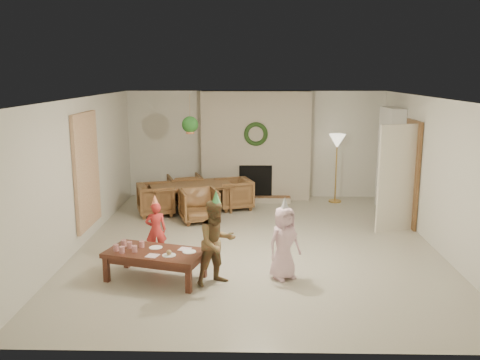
{
  "coord_description": "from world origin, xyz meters",
  "views": [
    {
      "loc": [
        -0.11,
        -8.42,
        2.91
      ],
      "look_at": [
        -0.3,
        0.4,
        1.05
      ],
      "focal_mm": 38.18,
      "sensor_mm": 36.0,
      "label": 1
    }
  ],
  "objects_px": {
    "child_red": "(156,230)",
    "child_plaid": "(217,243)",
    "child_pink": "(284,243)",
    "dining_chair_right": "(234,194)",
    "dining_table": "(192,198)",
    "coffee_table_top": "(155,253)",
    "dining_chair_far": "(185,189)",
    "dining_chair_left": "(156,199)",
    "dining_chair_near": "(199,205)"
  },
  "relations": [
    {
      "from": "dining_chair_right",
      "to": "dining_table",
      "type": "bearing_deg",
      "value": -90.0
    },
    {
      "from": "dining_chair_right",
      "to": "child_pink",
      "type": "bearing_deg",
      "value": -5.65
    },
    {
      "from": "child_red",
      "to": "child_plaid",
      "type": "xyz_separation_m",
      "value": [
        1.04,
        -1.02,
        0.15
      ]
    },
    {
      "from": "dining_chair_far",
      "to": "child_plaid",
      "type": "distance_m",
      "value": 4.59
    },
    {
      "from": "child_red",
      "to": "dining_table",
      "type": "bearing_deg",
      "value": -109.1
    },
    {
      "from": "dining_chair_far",
      "to": "child_red",
      "type": "xyz_separation_m",
      "value": [
        -0.02,
        -3.45,
        0.12
      ]
    },
    {
      "from": "child_pink",
      "to": "dining_chair_near",
      "type": "bearing_deg",
      "value": 84.36
    },
    {
      "from": "dining_chair_far",
      "to": "coffee_table_top",
      "type": "bearing_deg",
      "value": 73.69
    },
    {
      "from": "dining_chair_right",
      "to": "child_red",
      "type": "xyz_separation_m",
      "value": [
        -1.14,
        -3.03,
        0.12
      ]
    },
    {
      "from": "dining_chair_right",
      "to": "dining_chair_left",
      "type": "bearing_deg",
      "value": -90.0
    },
    {
      "from": "child_pink",
      "to": "dining_chair_far",
      "type": "bearing_deg",
      "value": 81.21
    },
    {
      "from": "dining_table",
      "to": "dining_chair_far",
      "type": "bearing_deg",
      "value": 90.0
    },
    {
      "from": "dining_chair_far",
      "to": "dining_chair_right",
      "type": "bearing_deg",
      "value": 141.34
    },
    {
      "from": "dining_chair_right",
      "to": "child_red",
      "type": "relative_size",
      "value": 0.8
    },
    {
      "from": "dining_table",
      "to": "dining_chair_left",
      "type": "relative_size",
      "value": 2.34
    },
    {
      "from": "coffee_table_top",
      "to": "dining_table",
      "type": "bearing_deg",
      "value": 104.44
    },
    {
      "from": "dining_chair_right",
      "to": "coffee_table_top",
      "type": "height_order",
      "value": "dining_chair_right"
    },
    {
      "from": "dining_table",
      "to": "dining_chair_right",
      "type": "height_order",
      "value": "dining_chair_right"
    },
    {
      "from": "child_pink",
      "to": "child_plaid",
      "type": "bearing_deg",
      "value": 158.85
    },
    {
      "from": "dining_chair_left",
      "to": "dining_chair_far",
      "type": "bearing_deg",
      "value": -45.0
    },
    {
      "from": "dining_table",
      "to": "child_red",
      "type": "relative_size",
      "value": 1.87
    },
    {
      "from": "dining_chair_left",
      "to": "child_red",
      "type": "bearing_deg",
      "value": 172.39
    },
    {
      "from": "coffee_table_top",
      "to": "dining_chair_left",
      "type": "bearing_deg",
      "value": 116.25
    },
    {
      "from": "coffee_table_top",
      "to": "child_pink",
      "type": "xyz_separation_m",
      "value": [
        1.83,
        0.08,
        0.14
      ]
    },
    {
      "from": "dining_table",
      "to": "coffee_table_top",
      "type": "bearing_deg",
      "value": -109.64
    },
    {
      "from": "dining_chair_near",
      "to": "dining_chair_right",
      "type": "distance_m",
      "value": 1.2
    },
    {
      "from": "dining_chair_right",
      "to": "child_plaid",
      "type": "relative_size",
      "value": 0.61
    },
    {
      "from": "dining_chair_right",
      "to": "child_pink",
      "type": "xyz_separation_m",
      "value": [
        0.85,
        -3.83,
        0.2
      ]
    },
    {
      "from": "dining_chair_near",
      "to": "dining_chair_far",
      "type": "bearing_deg",
      "value": 90.0
    },
    {
      "from": "child_plaid",
      "to": "child_red",
      "type": "bearing_deg",
      "value": 102.81
    },
    {
      "from": "child_red",
      "to": "child_plaid",
      "type": "relative_size",
      "value": 0.76
    },
    {
      "from": "child_red",
      "to": "child_pink",
      "type": "height_order",
      "value": "child_pink"
    },
    {
      "from": "dining_chair_near",
      "to": "coffee_table_top",
      "type": "bearing_deg",
      "value": -114.58
    },
    {
      "from": "dining_table",
      "to": "dining_chair_near",
      "type": "xyz_separation_m",
      "value": [
        0.23,
        -0.71,
        0.03
      ]
    },
    {
      "from": "dining_table",
      "to": "dining_chair_near",
      "type": "bearing_deg",
      "value": -90.0
    },
    {
      "from": "coffee_table_top",
      "to": "child_red",
      "type": "xyz_separation_m",
      "value": [
        -0.15,
        0.89,
        0.06
      ]
    },
    {
      "from": "dining_table",
      "to": "child_pink",
      "type": "distance_m",
      "value": 3.95
    },
    {
      "from": "dining_table",
      "to": "coffee_table_top",
      "type": "height_order",
      "value": "dining_table"
    },
    {
      "from": "dining_table",
      "to": "dining_chair_far",
      "type": "relative_size",
      "value": 2.34
    },
    {
      "from": "dining_chair_near",
      "to": "child_red",
      "type": "height_order",
      "value": "child_red"
    },
    {
      "from": "dining_chair_near",
      "to": "dining_chair_left",
      "type": "distance_m",
      "value": 1.06
    },
    {
      "from": "dining_chair_near",
      "to": "child_pink",
      "type": "distance_m",
      "value": 3.21
    },
    {
      "from": "coffee_table_top",
      "to": "child_plaid",
      "type": "distance_m",
      "value": 0.92
    },
    {
      "from": "child_plaid",
      "to": "child_pink",
      "type": "distance_m",
      "value": 0.98
    },
    {
      "from": "dining_table",
      "to": "child_red",
      "type": "distance_m",
      "value": 2.75
    },
    {
      "from": "dining_table",
      "to": "dining_chair_far",
      "type": "distance_m",
      "value": 0.75
    },
    {
      "from": "dining_chair_left",
      "to": "child_red",
      "type": "xyz_separation_m",
      "value": [
        0.46,
        -2.5,
        0.12
      ]
    },
    {
      "from": "dining_table",
      "to": "child_pink",
      "type": "bearing_deg",
      "value": -81.98
    },
    {
      "from": "dining_chair_left",
      "to": "child_plaid",
      "type": "xyz_separation_m",
      "value": [
        1.5,
        -3.52,
        0.27
      ]
    },
    {
      "from": "dining_table",
      "to": "child_red",
      "type": "xyz_separation_m",
      "value": [
        -0.25,
        -2.74,
        0.16
      ]
    }
  ]
}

